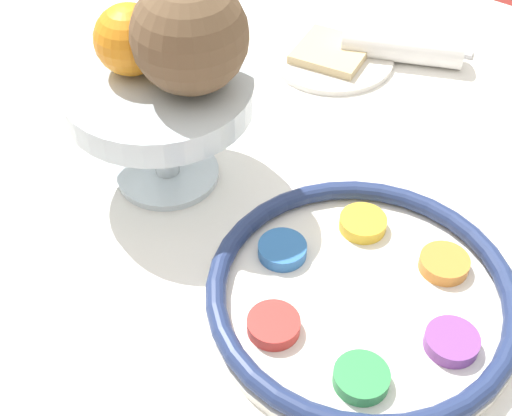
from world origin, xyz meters
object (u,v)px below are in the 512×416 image
at_px(napkin_roll, 402,46).
at_px(bread_plate, 332,56).
at_px(orange_fruit, 130,40).
at_px(coconut, 190,36).
at_px(fruit_stand, 160,104).
at_px(seder_plate, 362,294).

bearing_deg(napkin_roll, bread_plate, 36.47).
bearing_deg(napkin_roll, orange_fruit, 69.88).
distance_m(coconut, napkin_roll, 0.40).
bearing_deg(napkin_roll, fruit_stand, 74.80).
xyz_separation_m(orange_fruit, bread_plate, (-0.06, -0.32, -0.16)).
distance_m(seder_plate, fruit_stand, 0.29).
relative_size(seder_plate, coconut, 2.58).
bearing_deg(seder_plate, orange_fruit, -5.53).
distance_m(orange_fruit, napkin_roll, 0.42).
bearing_deg(coconut, bread_plate, -88.09).
distance_m(coconut, bread_plate, 0.35).
distance_m(bread_plate, napkin_roll, 0.10).
bearing_deg(orange_fruit, bread_plate, -100.55).
relative_size(seder_plate, napkin_roll, 1.79).
bearing_deg(seder_plate, coconut, -10.72).
height_order(fruit_stand, napkin_roll, fruit_stand).
relative_size(orange_fruit, coconut, 0.63).
bearing_deg(bread_plate, seder_plate, 126.01).
distance_m(seder_plate, napkin_roll, 0.44).
bearing_deg(orange_fruit, coconut, -167.18).
distance_m(fruit_stand, bread_plate, 0.33).
xyz_separation_m(seder_plate, fruit_stand, (0.28, -0.03, 0.09)).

